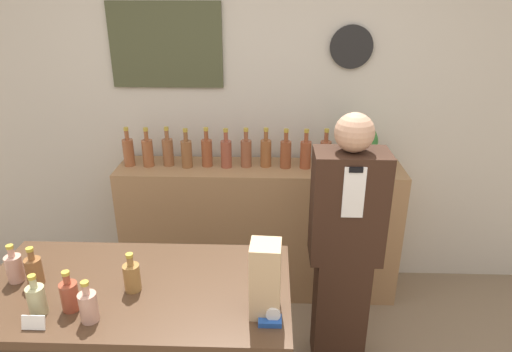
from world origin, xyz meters
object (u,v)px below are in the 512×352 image
object	(u,v)px
potted_plant	(360,145)
tape_dispenser	(271,318)
shopkeeper	(344,248)
paper_bag	(265,279)

from	to	relation	value
potted_plant	tape_dispenser	bearing A→B (deg)	-111.40
shopkeeper	paper_bag	distance (m)	0.94
paper_bag	tape_dispenser	bearing A→B (deg)	-69.31
potted_plant	shopkeeper	bearing A→B (deg)	-104.40
shopkeeper	paper_bag	xyz separation A→B (m)	(-0.44, -0.77, 0.33)
tape_dispenser	paper_bag	bearing A→B (deg)	110.69
potted_plant	paper_bag	xyz separation A→B (m)	(-0.61, -1.42, -0.07)
potted_plant	paper_bag	size ratio (longest dim) A/B	1.04
tape_dispenser	potted_plant	bearing A→B (deg)	68.60
tape_dispenser	shopkeeper	bearing A→B (deg)	63.50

